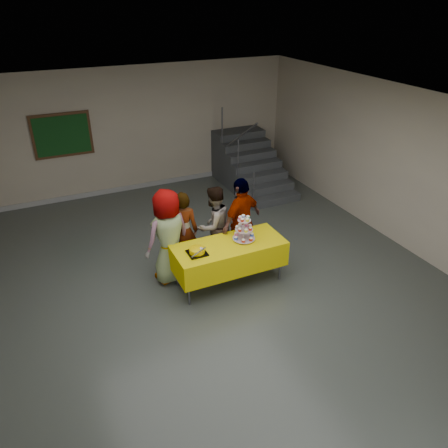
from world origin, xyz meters
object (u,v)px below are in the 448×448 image
object	(u,v)px
bear_cake	(197,250)
noticeboard	(62,135)
cupcake_stand	(244,230)
schoolchild_c	(214,225)
bake_table	(229,255)
schoolchild_d	(242,221)
schoolchild_a	(168,237)
staircase	(248,165)
schoolchild_b	(183,231)

from	to	relation	value
bear_cake	noticeboard	world-z (taller)	noticeboard
cupcake_stand	schoolchild_c	world-z (taller)	schoolchild_c
bake_table	schoolchild_d	size ratio (longest dim) A/B	1.13
schoolchild_a	staircase	world-z (taller)	staircase
cupcake_stand	schoolchild_d	size ratio (longest dim) A/B	0.27
schoolchild_d	noticeboard	size ratio (longest dim) A/B	1.28
bake_table	schoolchild_d	bearing A→B (deg)	46.80
bear_cake	schoolchild_a	world-z (taller)	schoolchild_a
bear_cake	schoolchild_d	xyz separation A→B (m)	(1.09, 0.58, 0.00)
cupcake_stand	schoolchild_a	xyz separation A→B (m)	(-1.16, 0.51, -0.12)
noticeboard	schoolchild_b	bearing A→B (deg)	-69.61
bake_table	cupcake_stand	world-z (taller)	cupcake_stand
cupcake_stand	bear_cake	size ratio (longest dim) A/B	1.24
bake_table	schoolchild_a	xyz separation A→B (m)	(-0.87, 0.54, 0.28)
bear_cake	noticeboard	bearing A→B (deg)	106.35
schoolchild_c	cupcake_stand	bearing A→B (deg)	89.37
staircase	noticeboard	bearing A→B (deg)	169.03
schoolchild_c	staircase	distance (m)	3.82
cupcake_stand	schoolchild_a	bearing A→B (deg)	156.09
cupcake_stand	schoolchild_d	bearing A→B (deg)	67.22
schoolchild_b	schoolchild_c	bearing A→B (deg)	-161.05
staircase	noticeboard	world-z (taller)	noticeboard
schoolchild_b	noticeboard	xyz separation A→B (m)	(-1.44, 3.87, 0.85)
bake_table	staircase	size ratio (longest dim) A/B	0.78
schoolchild_c	bake_table	bearing A→B (deg)	67.48
schoolchild_b	noticeboard	distance (m)	4.21
schoolchild_a	schoolchild_d	distance (m)	1.37
schoolchild_b	cupcake_stand	bearing A→B (deg)	158.34
bear_cake	schoolchild_b	bearing A→B (deg)	85.79
schoolchild_b	staircase	size ratio (longest dim) A/B	0.62
bake_table	staircase	world-z (taller)	staircase
bake_table	staircase	xyz separation A→B (m)	(2.34, 3.81, -0.07)
bake_table	noticeboard	bearing A→B (deg)	112.96
schoolchild_b	schoolchild_d	size ratio (longest dim) A/B	0.90
schoolchild_a	noticeboard	distance (m)	4.31
bake_table	bear_cake	world-z (taller)	bear_cake
bear_cake	schoolchild_c	xyz separation A→B (m)	(0.64, 0.81, -0.09)
bear_cake	schoolchild_c	bearing A→B (deg)	51.44
schoolchild_c	schoolchild_d	distance (m)	0.51
schoolchild_a	noticeboard	xyz separation A→B (m)	(-1.10, 4.10, 0.76)
schoolchild_a	bear_cake	bearing A→B (deg)	99.39
bear_cake	schoolchild_b	distance (m)	0.83
schoolchild_c	staircase	world-z (taller)	staircase
schoolchild_b	staircase	distance (m)	4.19
bake_table	cupcake_stand	distance (m)	0.49
bake_table	noticeboard	distance (m)	5.15
schoolchild_d	staircase	world-z (taller)	staircase
schoolchild_c	noticeboard	size ratio (longest dim) A/B	1.14
schoolchild_c	schoolchild_a	bearing A→B (deg)	-5.37
bake_table	bear_cake	size ratio (longest dim) A/B	5.25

